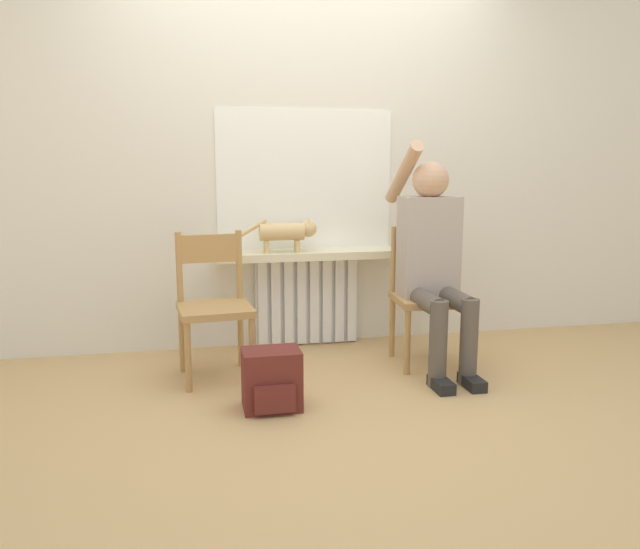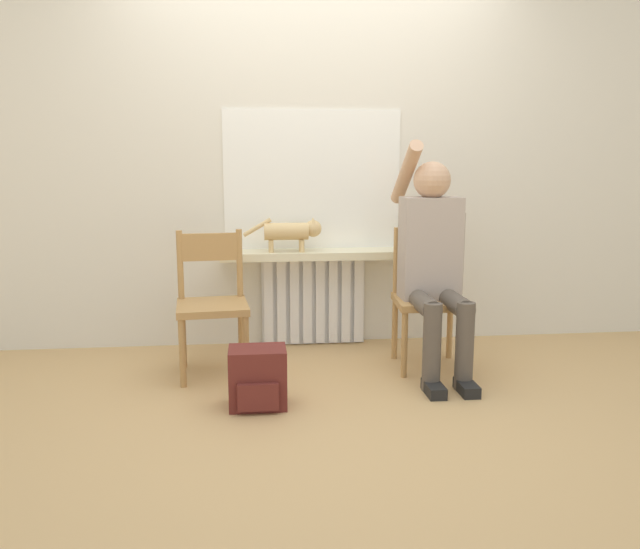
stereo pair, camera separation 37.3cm
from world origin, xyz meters
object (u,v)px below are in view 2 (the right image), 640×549
at_px(chair_left, 212,301).
at_px(chair_right, 428,296).
at_px(person, 434,258).
at_px(backpack, 258,378).
at_px(cat, 293,231).

height_order(chair_left, chair_right, same).
bearing_deg(person, chair_left, 175.43).
height_order(person, backpack, person).
bearing_deg(chair_left, chair_right, -5.55).
distance_m(chair_left, chair_right, 1.27).
bearing_deg(chair_right, person, -87.32).
distance_m(cat, backpack, 1.18).
xyz_separation_m(chair_left, backpack, (0.25, -0.55, -0.28)).
distance_m(chair_right, person, 0.27).
relative_size(cat, backpack, 1.67).
relative_size(chair_right, backpack, 2.73).
xyz_separation_m(chair_right, cat, (-0.78, 0.42, 0.35)).
xyz_separation_m(person, cat, (-0.78, 0.52, 0.11)).
bearing_deg(chair_right, backpack, -147.92).
relative_size(chair_right, person, 0.62).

